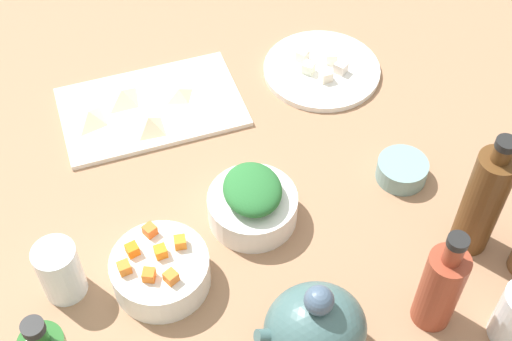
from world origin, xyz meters
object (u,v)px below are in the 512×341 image
at_px(plate_tofu, 322,70).
at_px(bowl_carrots, 161,271).
at_px(bowl_small_side, 402,170).
at_px(drinking_glass_1, 60,271).
at_px(cutting_board, 151,107).
at_px(bottle_1, 483,201).
at_px(bowl_greens, 253,207).
at_px(teapot, 315,329).
at_px(bottle_2, 441,287).

distance_m(plate_tofu, bowl_carrots, 0.56).
bearing_deg(bowl_small_side, bowl_carrots, 11.31).
xyz_separation_m(plate_tofu, drinking_glass_1, (0.55, 0.36, 0.05)).
distance_m(cutting_board, plate_tofu, 0.35).
relative_size(bowl_carrots, bottle_1, 0.63).
bearing_deg(bottle_1, drinking_glass_1, -8.59).
relative_size(cutting_board, bottle_1, 1.40).
height_order(bowl_carrots, bowl_small_side, bowl_carrots).
relative_size(bowl_greens, bottle_1, 0.61).
bearing_deg(teapot, bottle_2, -178.93).
height_order(bowl_greens, bottle_1, bottle_1).
xyz_separation_m(bowl_carrots, bowl_small_side, (-0.45, -0.09, -0.01)).
bearing_deg(bottle_1, bowl_greens, -24.33).
xyz_separation_m(bowl_small_side, bottle_2, (0.07, 0.26, 0.06)).
bearing_deg(cutting_board, bowl_carrots, 81.44).
height_order(teapot, drinking_glass_1, teapot).
bearing_deg(bowl_small_side, bottle_2, 75.31).
height_order(bowl_greens, bowl_small_side, bowl_greens).
relative_size(bowl_small_side, bottle_2, 0.44).
relative_size(bowl_small_side, bottle_1, 0.37).
bearing_deg(bowl_carrots, plate_tofu, -136.35).
bearing_deg(bottle_2, drinking_glass_1, -21.27).
bearing_deg(bowl_greens, bottle_1, 155.67).
xyz_separation_m(cutting_board, teapot, (-0.13, 0.56, 0.06)).
bearing_deg(cutting_board, teapot, 102.96).
distance_m(teapot, drinking_glass_1, 0.39).
distance_m(cutting_board, bowl_greens, 0.32).
distance_m(bowl_carrots, drinking_glass_1, 0.15).
relative_size(plate_tofu, bottle_2, 1.16).
bearing_deg(bottle_1, bottle_2, 42.00).
bearing_deg(bowl_small_side, bottle_1, 107.49).
xyz_separation_m(plate_tofu, bowl_small_side, (-0.04, 0.30, 0.01)).
bearing_deg(cutting_board, bottle_2, 119.89).
height_order(bottle_1, bottle_2, bottle_1).
bearing_deg(cutting_board, bowl_small_side, 143.03).
xyz_separation_m(teapot, drinking_glass_1, (0.33, -0.21, -0.02)).
bearing_deg(bottle_1, bowl_small_side, -72.51).
distance_m(cutting_board, bottle_1, 0.64).
distance_m(bowl_carrots, teapot, 0.26).
relative_size(bowl_greens, bottle_2, 0.74).
bearing_deg(bowl_greens, bowl_small_side, -177.92).
bearing_deg(drinking_glass_1, teapot, 148.05).
xyz_separation_m(cutting_board, bottle_1, (-0.44, 0.45, 0.10)).
relative_size(teapot, drinking_glass_1, 1.61).
relative_size(plate_tofu, bowl_greens, 1.57).
distance_m(cutting_board, bowl_small_side, 0.49).
bearing_deg(drinking_glass_1, bottle_1, 171.41).
bearing_deg(bowl_small_side, drinking_glass_1, 5.77).
xyz_separation_m(bowl_greens, bowl_carrots, (0.17, 0.08, 0.00)).
bearing_deg(bowl_small_side, cutting_board, -36.97).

